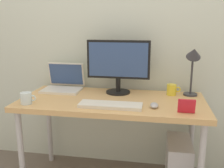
# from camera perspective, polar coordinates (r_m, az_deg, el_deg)

# --- Properties ---
(back_wall) EXTENTS (4.40, 0.04, 2.60)m
(back_wall) POSITION_cam_1_polar(r_m,az_deg,el_deg) (2.28, 1.71, 13.42)
(back_wall) COLOR silver
(back_wall) RESTS_ON ground_plane
(desk) EXTENTS (1.40, 0.64, 0.73)m
(desk) POSITION_cam_1_polar(r_m,az_deg,el_deg) (2.01, 0.00, -5.17)
(desk) COLOR tan
(desk) RESTS_ON ground_plane
(monitor) EXTENTS (0.51, 0.20, 0.44)m
(monitor) POSITION_cam_1_polar(r_m,az_deg,el_deg) (2.12, 1.38, 4.53)
(monitor) COLOR black
(monitor) RESTS_ON desk
(laptop) EXTENTS (0.32, 0.27, 0.23)m
(laptop) POSITION_cam_1_polar(r_m,az_deg,el_deg) (2.29, -10.56, 0.15)
(laptop) COLOR silver
(laptop) RESTS_ON desk
(desk_lamp) EXTENTS (0.11, 0.16, 0.41)m
(desk_lamp) POSITION_cam_1_polar(r_m,az_deg,el_deg) (2.10, 17.38, 4.96)
(desk_lamp) COLOR #333338
(desk_lamp) RESTS_ON desk
(keyboard) EXTENTS (0.44, 0.14, 0.02)m
(keyboard) POSITION_cam_1_polar(r_m,az_deg,el_deg) (1.82, -0.32, -4.66)
(keyboard) COLOR silver
(keyboard) RESTS_ON desk
(mouse) EXTENTS (0.06, 0.09, 0.03)m
(mouse) POSITION_cam_1_polar(r_m,az_deg,el_deg) (1.82, 9.23, -4.63)
(mouse) COLOR #B2B2B7
(mouse) RESTS_ON desk
(coffee_mug) EXTENTS (0.11, 0.08, 0.09)m
(coffee_mug) POSITION_cam_1_polar(r_m,az_deg,el_deg) (2.15, 12.96, -1.22)
(coffee_mug) COLOR yellow
(coffee_mug) RESTS_ON desk
(glass_cup) EXTENTS (0.12, 0.08, 0.08)m
(glass_cup) POSITION_cam_1_polar(r_m,az_deg,el_deg) (1.97, -18.24, -2.99)
(glass_cup) COLOR silver
(glass_cup) RESTS_ON desk
(photo_frame) EXTENTS (0.11, 0.03, 0.09)m
(photo_frame) POSITION_cam_1_polar(r_m,az_deg,el_deg) (1.75, 16.02, -4.66)
(photo_frame) COLOR red
(photo_frame) RESTS_ON desk
(computer_tower) EXTENTS (0.18, 0.36, 0.42)m
(computer_tower) POSITION_cam_1_polar(r_m,az_deg,el_deg) (2.18, 14.26, -17.03)
(computer_tower) COLOR #B2B2B7
(computer_tower) RESTS_ON ground_plane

